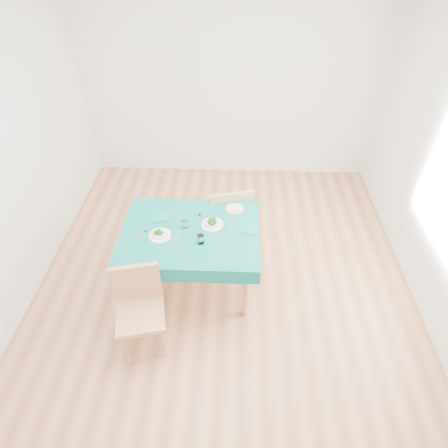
{
  "coord_description": "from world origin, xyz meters",
  "views": [
    {
      "loc": [
        0.1,
        -2.66,
        3.17
      ],
      "look_at": [
        0.0,
        0.0,
        0.85
      ],
      "focal_mm": 30.0,
      "sensor_mm": 36.0,
      "label": 1
    }
  ],
  "objects_px": {
    "chair_far": "(228,201)",
    "bowl_far": "(212,222)",
    "table": "(192,258)",
    "side_plate": "(235,209)",
    "chair_near": "(139,308)",
    "bowl_near": "(160,234)"
  },
  "relations": [
    {
      "from": "chair_far",
      "to": "side_plate",
      "type": "relative_size",
      "value": 6.21
    },
    {
      "from": "chair_near",
      "to": "side_plate",
      "type": "bearing_deg",
      "value": 41.44
    },
    {
      "from": "chair_far",
      "to": "bowl_far",
      "type": "bearing_deg",
      "value": 63.84
    },
    {
      "from": "bowl_near",
      "to": "side_plate",
      "type": "distance_m",
      "value": 0.82
    },
    {
      "from": "table",
      "to": "bowl_far",
      "type": "height_order",
      "value": "bowl_far"
    },
    {
      "from": "bowl_near",
      "to": "side_plate",
      "type": "xyz_separation_m",
      "value": [
        0.7,
        0.43,
        -0.03
      ]
    },
    {
      "from": "bowl_far",
      "to": "side_plate",
      "type": "height_order",
      "value": "bowl_far"
    },
    {
      "from": "bowl_near",
      "to": "bowl_far",
      "type": "relative_size",
      "value": 0.97
    },
    {
      "from": "chair_near",
      "to": "bowl_near",
      "type": "relative_size",
      "value": 4.94
    },
    {
      "from": "chair_near",
      "to": "bowl_far",
      "type": "xyz_separation_m",
      "value": [
        0.58,
        0.84,
        0.27
      ]
    },
    {
      "from": "bowl_far",
      "to": "bowl_near",
      "type": "bearing_deg",
      "value": -159.73
    },
    {
      "from": "table",
      "to": "bowl_far",
      "type": "distance_m",
      "value": 0.47
    },
    {
      "from": "table",
      "to": "bowl_near",
      "type": "bearing_deg",
      "value": -163.11
    },
    {
      "from": "bowl_near",
      "to": "bowl_far",
      "type": "height_order",
      "value": "bowl_far"
    },
    {
      "from": "chair_near",
      "to": "chair_far",
      "type": "bearing_deg",
      "value": 51.13
    },
    {
      "from": "table",
      "to": "bowl_near",
      "type": "xyz_separation_m",
      "value": [
        -0.28,
        -0.08,
        0.41
      ]
    },
    {
      "from": "bowl_near",
      "to": "table",
      "type": "bearing_deg",
      "value": 16.89
    },
    {
      "from": "table",
      "to": "side_plate",
      "type": "xyz_separation_m",
      "value": [
        0.42,
        0.35,
        0.38
      ]
    },
    {
      "from": "chair_far",
      "to": "bowl_far",
      "type": "xyz_separation_m",
      "value": [
        -0.14,
        -0.61,
        0.21
      ]
    },
    {
      "from": "chair_far",
      "to": "bowl_far",
      "type": "relative_size",
      "value": 5.37
    },
    {
      "from": "chair_near",
      "to": "bowl_far",
      "type": "relative_size",
      "value": 4.77
    },
    {
      "from": "table",
      "to": "bowl_near",
      "type": "relative_size",
      "value": 6.29
    }
  ]
}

